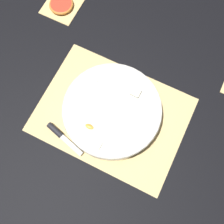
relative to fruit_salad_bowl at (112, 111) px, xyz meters
The scene contains 6 objects.
ground_plane 0.04m from the fruit_salad_bowl, 151.20° to the right, with size 6.00×6.00×0.00m, color black.
bamboo_mat_center 0.04m from the fruit_salad_bowl, 151.20° to the right, with size 0.46×0.34×0.01m.
coaster_mat_far_left 0.45m from the fruit_salad_bowl, 140.26° to the left, with size 0.12×0.12×0.01m.
fruit_salad_bowl is the anchor object (origin of this frame).
paring_knife 0.18m from the fruit_salad_bowl, 134.82° to the right, with size 0.14×0.05×0.02m.
grapefruit_slice 0.45m from the fruit_salad_bowl, 140.26° to the left, with size 0.09×0.09×0.01m.
Camera 1 is at (0.10, -0.21, 0.80)m, focal length 42.00 mm.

